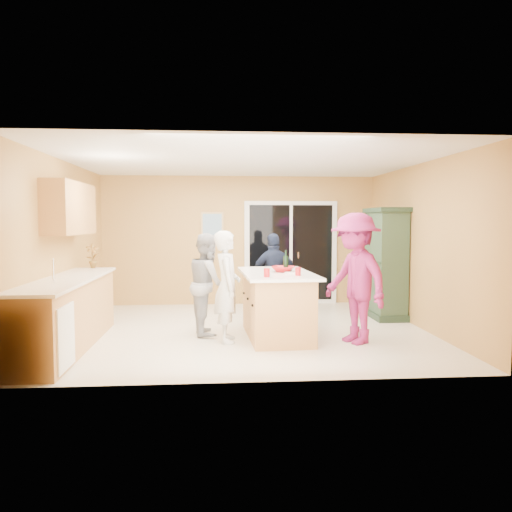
{
  "coord_description": "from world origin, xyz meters",
  "views": [
    {
      "loc": [
        -0.46,
        -7.62,
        1.69
      ],
      "look_at": [
        0.15,
        0.1,
        1.15
      ],
      "focal_mm": 35.0,
      "sensor_mm": 36.0,
      "label": 1
    }
  ],
  "objects": [
    {
      "name": "woman_magenta",
      "position": [
        1.45,
        -0.9,
        0.9
      ],
      "size": [
        1.08,
        1.34,
        1.81
      ],
      "primitive_type": "imported",
      "rotation": [
        0.0,
        0.0,
        -1.16
      ],
      "color": "#871D5D",
      "rests_on": "floor"
    },
    {
      "name": "wall_right",
      "position": [
        2.75,
        0.0,
        1.3
      ],
      "size": [
        0.1,
        5.0,
        2.6
      ],
      "primitive_type": "cube",
      "color": "#DBB25A",
      "rests_on": "ground"
    },
    {
      "name": "left_cabinet_run",
      "position": [
        -2.45,
        -1.05,
        0.46
      ],
      "size": [
        0.65,
        3.05,
        1.24
      ],
      "color": "#BC8349",
      "rests_on": "floor"
    },
    {
      "name": "tumbler_near",
      "position": [
        0.64,
        -0.94,
        1.01
      ],
      "size": [
        0.09,
        0.09,
        0.11
      ],
      "primitive_type": "cylinder",
      "rotation": [
        0.0,
        0.0,
        -0.19
      ],
      "color": "#AC1317",
      "rests_on": "kitchen_island"
    },
    {
      "name": "wine_bottle",
      "position": [
        0.56,
        -0.32,
        1.07
      ],
      "size": [
        0.07,
        0.07,
        0.31
      ],
      "rotation": [
        0.0,
        0.0,
        0.16
      ],
      "color": "black",
      "rests_on": "kitchen_island"
    },
    {
      "name": "kitchen_island",
      "position": [
        0.41,
        -0.46,
        0.45
      ],
      "size": [
        1.07,
        1.86,
        0.95
      ],
      "rotation": [
        0.0,
        0.0,
        0.05
      ],
      "color": "#BC8349",
      "rests_on": "floor"
    },
    {
      "name": "green_hutch",
      "position": [
        2.49,
        0.86,
        0.94
      ],
      "size": [
        0.55,
        1.05,
        1.92
      ],
      "color": "#1F3222",
      "rests_on": "floor"
    },
    {
      "name": "ceiling",
      "position": [
        0.0,
        0.0,
        2.6
      ],
      "size": [
        5.5,
        5.0,
        0.1
      ],
      "primitive_type": "cube",
      "color": "silver",
      "rests_on": "wall_back"
    },
    {
      "name": "sliding_door",
      "position": [
        1.05,
        2.46,
        1.05
      ],
      "size": [
        1.9,
        0.07,
        2.1
      ],
      "color": "silver",
      "rests_on": "floor"
    },
    {
      "name": "woman_navy",
      "position": [
        0.52,
        0.84,
        0.74
      ],
      "size": [
        0.92,
        0.5,
        1.49
      ],
      "primitive_type": "imported",
      "rotation": [
        0.0,
        0.0,
        3.31
      ],
      "color": "#172033",
      "rests_on": "floor"
    },
    {
      "name": "tumbler_far",
      "position": [
        0.2,
        -1.09,
        1.01
      ],
      "size": [
        0.09,
        0.09,
        0.12
      ],
      "primitive_type": "cylinder",
      "rotation": [
        0.0,
        0.0,
        0.07
      ],
      "color": "#AC1317",
      "rests_on": "kitchen_island"
    },
    {
      "name": "floor",
      "position": [
        0.0,
        0.0,
        0.0
      ],
      "size": [
        5.5,
        5.5,
        0.0
      ],
      "primitive_type": "plane",
      "color": "beige",
      "rests_on": "ground"
    },
    {
      "name": "wall_back",
      "position": [
        0.0,
        2.5,
        1.3
      ],
      "size": [
        5.5,
        0.1,
        2.6
      ],
      "primitive_type": "cube",
      "color": "#DBB25A",
      "rests_on": "ground"
    },
    {
      "name": "tulip_vase",
      "position": [
        -2.45,
        0.52,
        1.14
      ],
      "size": [
        0.24,
        0.19,
        0.4
      ],
      "primitive_type": "imported",
      "rotation": [
        0.0,
        0.0,
        0.24
      ],
      "color": "red",
      "rests_on": "left_cabinet_run"
    },
    {
      "name": "wall_left",
      "position": [
        -2.75,
        0.0,
        1.3
      ],
      "size": [
        0.1,
        5.0,
        2.6
      ],
      "primitive_type": "cube",
      "color": "#DBB25A",
      "rests_on": "ground"
    },
    {
      "name": "wall_front",
      "position": [
        0.0,
        -2.5,
        1.3
      ],
      "size": [
        5.5,
        0.1,
        2.6
      ],
      "primitive_type": "cube",
      "color": "#DBB25A",
      "rests_on": "ground"
    },
    {
      "name": "woman_grey",
      "position": [
        -0.59,
        -0.19,
        0.76
      ],
      "size": [
        0.65,
        0.8,
        1.52
      ],
      "primitive_type": "imported",
      "rotation": [
        0.0,
        0.0,
        1.68
      ],
      "color": "#A3A3A6",
      "rests_on": "floor"
    },
    {
      "name": "upper_cabinets",
      "position": [
        -2.58,
        -0.2,
        1.88
      ],
      "size": [
        0.35,
        1.6,
        0.75
      ],
      "primitive_type": "cube",
      "color": "#BC8349",
      "rests_on": "wall_left"
    },
    {
      "name": "framed_picture",
      "position": [
        -0.55,
        2.48,
        1.6
      ],
      "size": [
        0.46,
        0.04,
        0.56
      ],
      "color": "tan",
      "rests_on": "wall_back"
    },
    {
      "name": "white_plate",
      "position": [
        0.62,
        -0.52,
        0.96
      ],
      "size": [
        0.31,
        0.31,
        0.02
      ],
      "primitive_type": "cylinder",
      "rotation": [
        0.0,
        0.0,
        -0.38
      ],
      "color": "silver",
      "rests_on": "kitchen_island"
    },
    {
      "name": "serving_bowl",
      "position": [
        0.51,
        -0.43,
        0.99
      ],
      "size": [
        0.43,
        0.43,
        0.08
      ],
      "primitive_type": "imported",
      "rotation": [
        0.0,
        0.0,
        -0.36
      ],
      "color": "#AC1317",
      "rests_on": "kitchen_island"
    },
    {
      "name": "woman_white",
      "position": [
        -0.32,
        -0.68,
        0.78
      ],
      "size": [
        0.39,
        0.58,
        1.56
      ],
      "primitive_type": "imported",
      "rotation": [
        0.0,
        0.0,
        1.6
      ],
      "color": "silver",
      "rests_on": "floor"
    }
  ]
}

